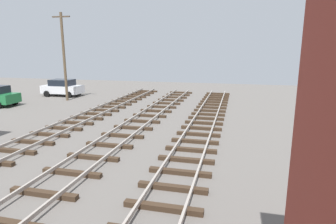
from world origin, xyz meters
TOP-DOWN VIEW (x-y plane):
  - parked_car_white at (-14.70, 27.39)m, footprint 4.20×2.04m
  - utility_pole_far at (-12.70, 25.09)m, footprint 1.80×0.24m

SIDE VIEW (x-z plane):
  - parked_car_white at x=-14.70m, z-range 0.02..1.78m
  - utility_pole_far at x=-12.70m, z-range 0.19..8.37m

